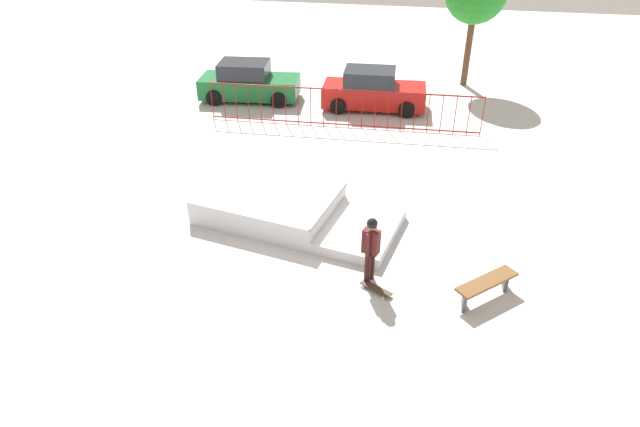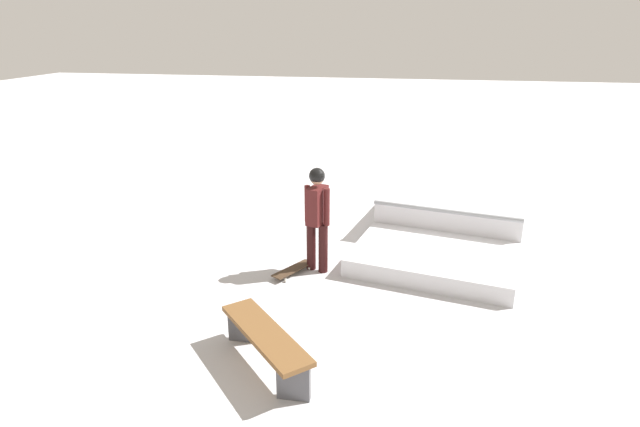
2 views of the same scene
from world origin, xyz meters
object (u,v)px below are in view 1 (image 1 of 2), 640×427
Objects in this scene: skateboard at (376,289)px; parked_car_red at (373,91)px; skater at (371,246)px; skate_ramp at (285,208)px; parked_car_green at (249,83)px; park_bench at (486,285)px.

skateboard is 11.67m from parked_car_red.
skate_ramp is at bearing -23.65° from skater.
parked_car_red is at bearing -66.20° from skater.
skate_ramp is at bearing -13.45° from skateboard.
skate_ramp is 9.72m from parked_car_green.
park_bench is 11.94m from parked_car_red.
skateboard is 0.19× the size of parked_car_red.
skater is 2.71m from park_bench.
parked_car_green reaches higher than skateboard.
parked_car_green is at bearing 176.95° from parked_car_red.
parked_car_green is (-6.41, 11.25, -0.28)m from skater.
skater reaches higher than park_bench.
skate_ramp is 3.37× the size of skater.
park_bench is 14.52m from parked_car_green.
parked_car_green is at bearing 128.56° from park_bench.
skateboard is 0.19× the size of parked_car_green.
skater is at bearing -29.99° from skate_ramp.
parked_car_red is (-3.80, 11.31, 0.37)m from park_bench.
skate_ramp is at bearing -101.91° from parked_car_red.
skateboard is at bearing -85.89° from parked_car_red.
skater is (2.62, -2.32, 0.69)m from skate_ramp.
skate_ramp reaches higher than skateboard.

